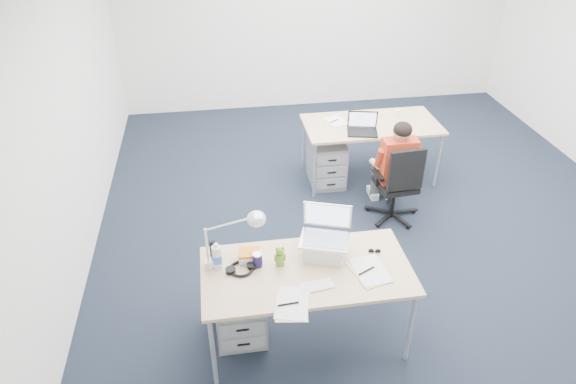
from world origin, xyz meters
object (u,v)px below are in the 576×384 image
at_px(desk_far, 371,127).
at_px(dark_laptop, 363,123).
at_px(drawer_pedestal_far, 327,162).
at_px(can_koozie, 257,260).
at_px(drawer_pedestal_near, 240,307).
at_px(desk_near, 307,274).
at_px(book_stack, 250,256).
at_px(desk_lamp, 226,240).
at_px(water_bottle, 217,256).
at_px(headphones, 241,268).
at_px(cordless_phone, 213,250).
at_px(seated_person, 393,166).
at_px(far_cup, 397,113).
at_px(office_chair, 395,198).
at_px(sunglasses, 374,251).
at_px(wireless_keyboard, 316,286).
at_px(silver_laptop, 325,235).
at_px(computer_mouse, 338,262).
at_px(bear_figurine, 280,256).

distance_m(desk_far, dark_laptop, 0.34).
height_order(drawer_pedestal_far, dark_laptop, dark_laptop).
bearing_deg(can_koozie, drawer_pedestal_near, 164.11).
xyz_separation_m(desk_near, desk_far, (1.24, 2.43, 0.00)).
relative_size(book_stack, desk_lamp, 0.37).
bearing_deg(desk_lamp, water_bottle, 177.08).
bearing_deg(headphones, cordless_phone, 129.45).
distance_m(seated_person, far_cup, 0.96).
distance_m(office_chair, book_stack, 2.22).
xyz_separation_m(can_koozie, water_bottle, (-0.30, 0.03, 0.06)).
bearing_deg(seated_person, desk_lamp, -141.27).
xyz_separation_m(headphones, sunglasses, (1.06, 0.04, -0.01)).
bearing_deg(cordless_phone, water_bottle, -90.14).
relative_size(drawer_pedestal_near, wireless_keyboard, 2.15).
xyz_separation_m(seated_person, drawer_pedestal_near, (-1.79, -1.54, -0.29)).
bearing_deg(water_bottle, drawer_pedestal_near, 7.30).
relative_size(sunglasses, desk_lamp, 0.20).
relative_size(drawer_pedestal_near, headphones, 2.24).
xyz_separation_m(book_stack, far_cup, (2.01, 2.39, 0.00)).
distance_m(desk_far, drawer_pedestal_near, 2.92).
bearing_deg(desk_far, silver_laptop, -115.26).
xyz_separation_m(computer_mouse, sunglasses, (0.32, 0.09, -0.01)).
bearing_deg(desk_lamp, seated_person, 17.71).
distance_m(office_chair, drawer_pedestal_near, 2.26).
distance_m(drawer_pedestal_far, can_koozie, 2.57).
bearing_deg(desk_lamp, wireless_keyboard, -51.17).
distance_m(seated_person, bear_figurine, 2.18).
xyz_separation_m(drawer_pedestal_near, can_koozie, (0.15, -0.04, 0.51)).
bearing_deg(sunglasses, office_chair, 75.01).
xyz_separation_m(drawer_pedestal_far, silver_laptop, (-0.54, -2.23, 0.65)).
height_order(sunglasses, far_cup, far_cup).
xyz_separation_m(water_bottle, desk_lamp, (0.08, 0.03, 0.13)).
height_order(wireless_keyboard, book_stack, book_stack).
bearing_deg(seated_person, cordless_phone, -144.56).
bearing_deg(bear_figurine, dark_laptop, 55.78).
xyz_separation_m(headphones, book_stack, (0.08, 0.11, 0.02)).
relative_size(wireless_keyboard, book_stack, 1.43).
height_order(drawer_pedestal_near, desk_lamp, desk_lamp).
xyz_separation_m(office_chair, bear_figurine, (-1.47, -1.43, 0.55)).
distance_m(wireless_keyboard, computer_mouse, 0.31).
xyz_separation_m(seated_person, wireless_keyboard, (-1.24, -1.88, 0.17)).
bearing_deg(cordless_phone, seated_person, 22.41).
bearing_deg(headphones, bear_figurine, -6.73).
bearing_deg(seated_person, computer_mouse, -122.38).
distance_m(headphones, book_stack, 0.14).
distance_m(water_bottle, book_stack, 0.27).
bearing_deg(dark_laptop, water_bottle, -117.32).
relative_size(silver_laptop, water_bottle, 1.72).
distance_m(desk_near, sunglasses, 0.58).
distance_m(drawer_pedestal_far, computer_mouse, 2.45).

